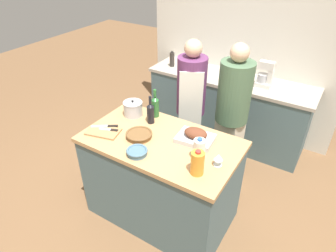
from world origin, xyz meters
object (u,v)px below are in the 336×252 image
Objects in this scene: wicker_basket at (139,135)px; roasting_pan at (195,136)px; knife_chef at (106,126)px; knife_paring at (109,130)px; mixing_bowl at (137,152)px; person_cook_guest at (232,110)px; condiment_bottle_tall at (200,63)px; cutting_board at (103,132)px; condiment_bottle_short at (172,59)px; wine_bottle_dark at (151,112)px; juice_jug at (197,163)px; milk_jug at (199,150)px; wine_bottle_green at (155,106)px; stock_pot at (133,109)px; stand_mixer at (265,76)px; person_cook_aproned at (191,103)px; wine_glass_left at (218,157)px.

roasting_pan is at bearing 26.08° from wicker_basket.
knife_paring is (0.07, -0.03, -0.00)m from knife_chef.
mixing_bowl is 0.44m from knife_paring.
knife_paring is at bearing -111.22° from person_cook_guest.
person_cook_guest is at bearing -44.47° from condiment_bottle_tall.
cutting_board is 1.55× the size of condiment_bottle_short.
wine_bottle_dark is at bearing 175.28° from roasting_pan.
milk_jug is (-0.06, 0.16, -0.00)m from juice_jug.
knife_chef is at bearing -122.67° from wine_bottle_green.
stock_pot is 1.04m from juice_jug.
wine_bottle_green is 0.84m from person_cook_guest.
stand_mixer is at bearing 69.69° from wicker_basket.
mixing_bowl is 0.83× the size of condiment_bottle_short.
stock_pot is 0.66× the size of wine_bottle_green.
mixing_bowl is 2.01m from condiment_bottle_short.
person_cook_aproned is (-0.54, 0.88, -0.14)m from milk_jug.
person_cook_guest reaches higher than condiment_bottle_tall.
knife_chef is 1.05× the size of condiment_bottle_short.
roasting_pan is at bearing -5.14° from stock_pot.
knife_chef is at bearing -176.96° from milk_jug.
wicker_basket is 1.09m from person_cook_guest.
stock_pot is 0.12× the size of person_cook_guest.
wine_glass_left is at bearing -16.71° from wine_bottle_dark.
person_cook_aproned reaches higher than wine_bottle_dark.
wine_glass_left reaches higher than knife_chef.
roasting_pan is 1.76× the size of stock_pot.
wine_bottle_dark is at bearing -76.26° from wine_bottle_green.
knife_paring is at bearing -117.54° from stand_mixer.
stock_pot is 0.92m from milk_jug.
mixing_bowl is at bearing -49.85° from stock_pot.
condiment_bottle_short is (-1.27, -0.02, -0.03)m from stand_mixer.
condiment_bottle_short is at bearing -178.95° from stand_mixer.
condiment_bottle_tall is at bearing 98.59° from wine_bottle_dark.
roasting_pan is 0.26m from milk_jug.
wine_bottle_green is (-0.74, 0.53, 0.02)m from juice_jug.
juice_jug is at bearing -5.95° from knife_chef.
person_cook_guest reaches higher than condiment_bottle_short.
mixing_bowl is 0.51m from milk_jug.
knife_chef is at bearing -173.07° from wicker_basket.
condiment_bottle_short reaches higher than wicker_basket.
wine_bottle_dark is 0.18× the size of person_cook_aproned.
wine_bottle_green reaches higher than condiment_bottle_short.
wine_bottle_green reaches higher than wine_bottle_dark.
roasting_pan is at bearing 18.07° from knife_chef.
juice_jug is at bearing -35.84° from wine_bottle_green.
person_cook_guest is at bearing 62.44° from wicker_basket.
person_cook_guest is (0.79, 1.04, -0.06)m from knife_paring.
roasting_pan is 1.42× the size of wicker_basket.
stand_mixer is (0.70, 1.28, -0.00)m from wine_bottle_green.
milk_jug is 0.97m from person_cook_guest.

